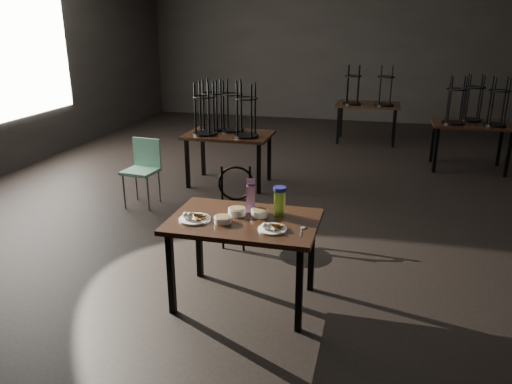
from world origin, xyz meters
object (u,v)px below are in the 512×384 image
(main_table, at_px, (244,228))
(juice_carton, at_px, (251,196))
(school_chair, at_px, (143,166))
(water_bottle, at_px, (280,200))
(bentwood_chair, at_px, (236,200))

(main_table, height_order, juice_carton, juice_carton)
(juice_carton, xyz_separation_m, school_chair, (-1.91, 1.79, -0.37))
(main_table, height_order, water_bottle, water_bottle)
(water_bottle, relative_size, school_chair, 0.28)
(bentwood_chair, bearing_deg, juice_carton, -81.70)
(water_bottle, bearing_deg, main_table, -145.01)
(water_bottle, height_order, bentwood_chair, water_bottle)
(juice_carton, relative_size, water_bottle, 1.21)
(water_bottle, bearing_deg, bentwood_chair, 125.21)
(main_table, bearing_deg, school_chair, 133.66)
(juice_carton, height_order, school_chair, juice_carton)
(juice_carton, distance_m, bentwood_chair, 1.07)
(water_bottle, xyz_separation_m, school_chair, (-2.16, 1.81, -0.36))
(bentwood_chair, bearing_deg, school_chair, 133.92)
(water_bottle, relative_size, bentwood_chair, 0.29)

